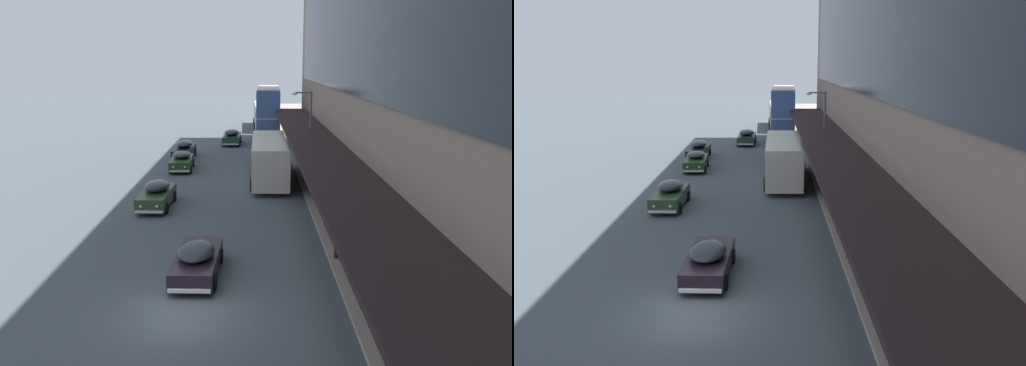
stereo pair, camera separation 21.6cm
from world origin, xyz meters
The scene contains 13 objects.
ground centered at (0.00, 0.00, 0.00)m, with size 240.00×240.00×0.00m, color #485259.
sidewalk_kerb centered at (11.00, 0.00, 0.07)m, with size 10.00×180.00×0.15m, color #A4988D.
transit_bus_kerbside_front centered at (4.24, 39.43, 3.29)m, with size 2.91×10.21×6.10m.
transit_bus_kerbside_rear centered at (3.76, 20.47, 1.86)m, with size 2.91×9.96×3.23m.
transit_bus_kerbside_far centered at (3.97, 51.51, 1.89)m, with size 2.86×11.55×3.30m.
sedan_trailing_mid centered at (0.16, 3.32, 0.73)m, with size 2.02×4.71×1.47m.
sedan_lead_near centered at (-3.46, 24.68, 0.76)m, with size 1.99×4.51×1.53m.
sedan_second_near centered at (-3.50, 13.76, 0.79)m, with size 1.94×4.75×1.59m.
sedan_oncoming_rear centered at (-3.98, 30.03, 0.79)m, with size 1.91×4.95×1.60m.
sedan_far_back centered at (0.20, 38.00, 0.80)m, with size 2.02×4.85×1.65m.
pedestrian_at_kerb centered at (6.36, 4.98, 1.18)m, with size 0.42×0.54×1.86m.
street_lamp centered at (6.55, 19.81, 4.04)m, with size 1.50×0.28×6.66m.
fire_hydrant centered at (6.59, 7.94, 0.49)m, with size 0.20×0.40×0.70m.
Camera 1 is at (2.54, -16.43, 8.92)m, focal length 35.00 mm.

